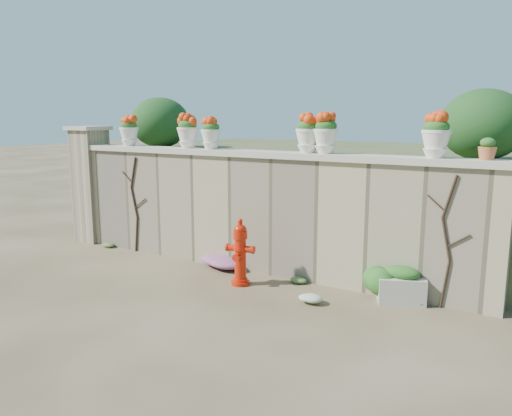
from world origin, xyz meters
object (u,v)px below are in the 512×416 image
Objects in this scene: fire_hydrant at (240,252)px; terracotta_pot at (487,150)px; planter_box at (401,286)px; urn_pot_0 at (129,131)px.

fire_hydrant is 3.74× the size of terracotta_pot.
urn_pot_0 is (-5.62, 0.30, 2.14)m from planter_box.
terracotta_pot is at bearing -5.62° from planter_box.
terracotta_pot is at bearing 0.00° from urn_pot_0.
fire_hydrant is 1.82× the size of urn_pot_0.
urn_pot_0 reaches higher than fire_hydrant.
planter_box is (2.44, 0.54, -0.29)m from fire_hydrant.
terracotta_pot is at bearing 4.82° from fire_hydrant.
fire_hydrant is 3.78m from urn_pot_0.
urn_pot_0 is at bearing 180.00° from terracotta_pot.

